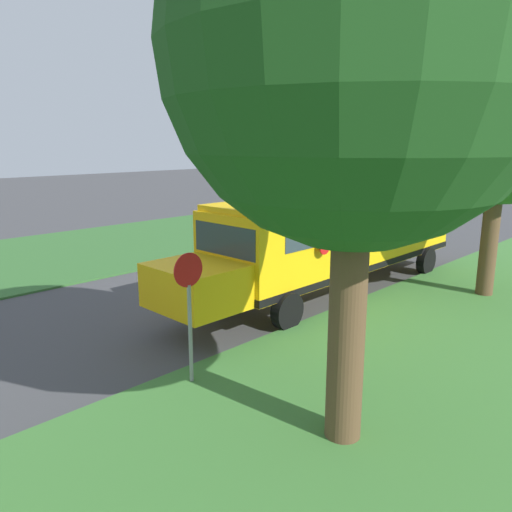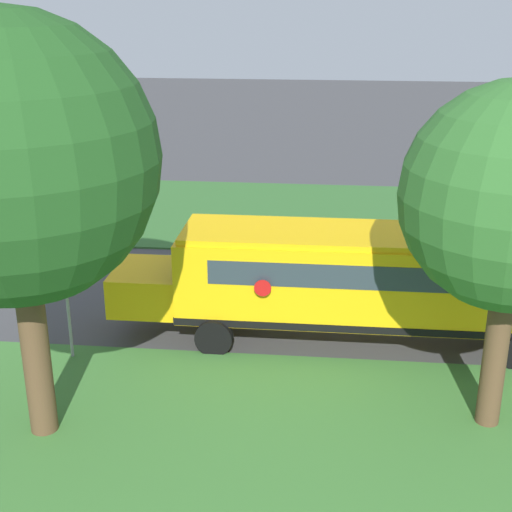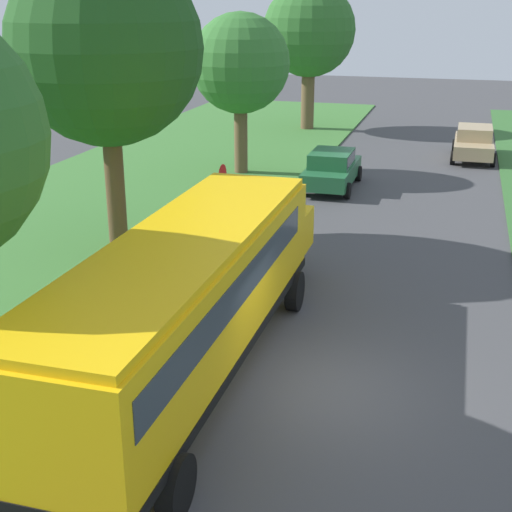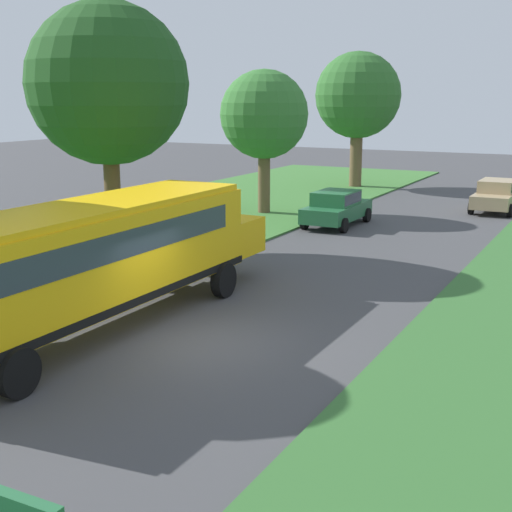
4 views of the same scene
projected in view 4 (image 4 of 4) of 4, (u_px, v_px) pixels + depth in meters
ground_plane at (202, 342)px, 16.75m from camera, size 120.00×120.00×0.00m
school_bus at (98, 254)px, 17.30m from camera, size 2.84×12.42×3.16m
car_green_nearest at (337, 206)px, 31.52m from camera, size 2.02×4.40×1.56m
car_tan_middle at (497, 194)px, 35.49m from camera, size 2.02×4.40×1.56m
oak_tree_roadside_mid at (113, 83)px, 24.84m from camera, size 5.68×5.68×8.92m
oak_tree_far_end at (263, 115)px, 33.76m from camera, size 4.22×4.22×6.90m
oak_tree_across_road at (357, 97)px, 43.71m from camera, size 5.26×5.26×8.31m
stop_sign at (199, 211)px, 24.73m from camera, size 0.08×0.68×2.74m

